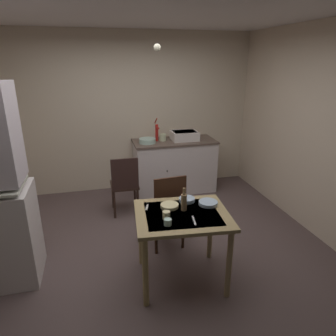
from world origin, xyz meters
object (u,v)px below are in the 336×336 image
object	(u,v)px
sink_basin	(184,135)
mixing_bowl_counter	(147,141)
chair_by_counter	(125,184)
glass_bottle	(184,201)
serving_bowl_wide	(170,206)
dining_table	(182,224)
mug_tall	(166,215)
hand_pump	(157,131)
chair_far_side	(167,209)

from	to	relation	value
sink_basin	mixing_bowl_counter	world-z (taller)	sink_basin
chair_by_counter	glass_bottle	distance (m)	1.62
mixing_bowl_counter	serving_bowl_wide	world-z (taller)	mixing_bowl_counter
dining_table	mug_tall	bearing A→B (deg)	-158.44
sink_basin	mug_tall	size ratio (longest dim) A/B	5.73
hand_pump	mug_tall	xyz separation A→B (m)	(-0.42, -2.40, -0.26)
dining_table	hand_pump	bearing A→B (deg)	84.00
hand_pump	chair_far_side	size ratio (longest dim) A/B	0.41
chair_far_side	serving_bowl_wide	size ratio (longest dim) A/B	5.13
dining_table	chair_far_side	world-z (taller)	chair_far_side
chair_by_counter	mug_tall	bearing A→B (deg)	-82.31
chair_far_side	mug_tall	world-z (taller)	chair_far_side
mixing_bowl_counter	dining_table	world-z (taller)	mixing_bowl_counter
dining_table	chair_by_counter	xyz separation A→B (m)	(-0.40, 1.58, -0.17)
chair_by_counter	dining_table	bearing A→B (deg)	-75.82
hand_pump	mug_tall	distance (m)	2.45
chair_far_side	glass_bottle	distance (m)	0.65
mixing_bowl_counter	glass_bottle	xyz separation A→B (m)	(-0.03, -2.17, -0.07)
mixing_bowl_counter	sink_basin	bearing A→B (deg)	4.41
dining_table	mug_tall	xyz separation A→B (m)	(-0.18, -0.07, 0.16)
dining_table	chair_by_counter	bearing A→B (deg)	104.18
glass_bottle	dining_table	bearing A→B (deg)	-119.05
mug_tall	glass_bottle	world-z (taller)	glass_bottle
dining_table	sink_basin	bearing A→B (deg)	72.66
hand_pump	chair_by_counter	xyz separation A→B (m)	(-0.64, -0.75, -0.58)
serving_bowl_wide	chair_far_side	bearing A→B (deg)	79.56
mug_tall	chair_by_counter	bearing A→B (deg)	97.69
hand_pump	mixing_bowl_counter	distance (m)	0.24
sink_basin	chair_by_counter	size ratio (longest dim) A/B	0.49
mug_tall	sink_basin	bearing A→B (deg)	69.30
sink_basin	mug_tall	bearing A→B (deg)	-110.70
serving_bowl_wide	mixing_bowl_counter	bearing A→B (deg)	85.85
chair_by_counter	hand_pump	bearing A→B (deg)	49.36
hand_pump	mixing_bowl_counter	world-z (taller)	hand_pump
mixing_bowl_counter	glass_bottle	distance (m)	2.17
sink_basin	dining_table	xyz separation A→B (m)	(-0.71, -2.28, -0.32)
serving_bowl_wide	mug_tall	bearing A→B (deg)	-111.37
sink_basin	mixing_bowl_counter	distance (m)	0.65
chair_far_side	chair_by_counter	distance (m)	1.05
chair_by_counter	glass_bottle	world-z (taller)	glass_bottle
chair_far_side	chair_by_counter	bearing A→B (deg)	112.08
sink_basin	chair_by_counter	world-z (taller)	sink_basin
mug_tall	chair_far_side	bearing A→B (deg)	75.74
sink_basin	chair_far_side	xyz separation A→B (m)	(-0.72, -1.68, -0.47)
hand_pump	mixing_bowl_counter	xyz separation A→B (m)	(-0.18, -0.10, -0.13)
mixing_bowl_counter	mug_tall	size ratio (longest dim) A/B	3.53
hand_pump	serving_bowl_wide	size ratio (longest dim) A/B	2.09
hand_pump	serving_bowl_wide	bearing A→B (deg)	-98.69
dining_table	chair_by_counter	world-z (taller)	chair_by_counter
dining_table	mug_tall	size ratio (longest dim) A/B	12.72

